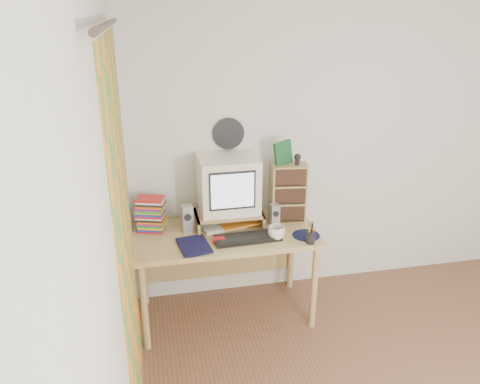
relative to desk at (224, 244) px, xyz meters
name	(u,v)px	position (x,y,z in m)	size (l,w,h in m)	color
back_wall	(337,148)	(1.03, 0.31, 0.63)	(3.50, 3.50, 0.00)	white
left_wall	(114,283)	(-0.72, -1.44, 0.63)	(3.50, 3.50, 0.00)	white
curtain	(127,250)	(-0.68, -0.96, 0.53)	(2.20, 2.20, 0.00)	orange
wall_disc	(228,134)	(0.10, 0.29, 0.81)	(0.25, 0.25, 0.02)	black
desk	(224,244)	(0.00, 0.00, 0.00)	(1.40, 0.70, 0.75)	tan
monitor_riser	(229,215)	(0.05, 0.04, 0.23)	(0.52, 0.30, 0.12)	tan
crt_monitor	(228,184)	(0.06, 0.09, 0.47)	(0.45, 0.45, 0.43)	white
speaker_left	(187,219)	(-0.28, 0.00, 0.24)	(0.08, 0.08, 0.22)	#A9A9AE
speaker_right	(274,215)	(0.40, -0.03, 0.23)	(0.07, 0.07, 0.18)	#A9A9AE
keyboard	(248,238)	(0.14, -0.23, 0.15)	(0.49, 0.16, 0.03)	black
dvd_stack	(151,213)	(-0.54, 0.09, 0.28)	(0.20, 0.14, 0.29)	brown
cd_rack	(289,193)	(0.54, 0.06, 0.37)	(0.28, 0.15, 0.47)	tan
mug	(276,233)	(0.36, -0.25, 0.19)	(0.13, 0.13, 0.10)	white
diary	(180,246)	(-0.36, -0.27, 0.16)	(0.25, 0.19, 0.05)	black
mousepad	(306,235)	(0.59, -0.25, 0.14)	(0.21, 0.21, 0.00)	black
pen_cup	(311,235)	(0.58, -0.37, 0.20)	(0.06, 0.06, 0.13)	black
papers	(227,223)	(0.04, 0.05, 0.16)	(0.33, 0.24, 0.04)	silver
red_box	(219,240)	(-0.07, -0.23, 0.16)	(0.08, 0.05, 0.04)	#AC1218
game_box	(283,153)	(0.49, 0.07, 0.69)	(0.14, 0.03, 0.19)	#175128
webcam	(297,159)	(0.59, 0.04, 0.65)	(0.05, 0.05, 0.09)	black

